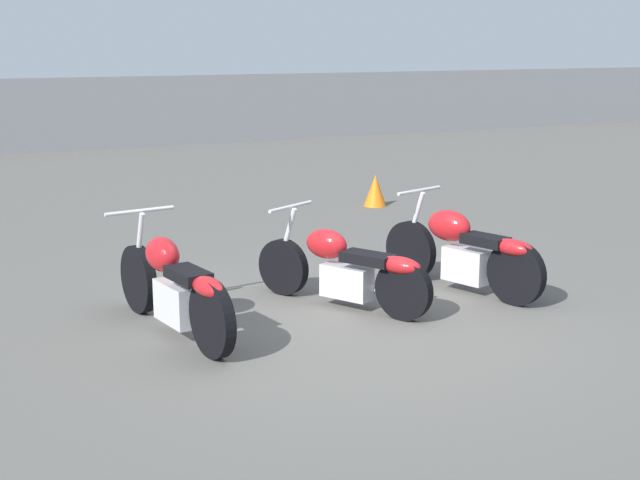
{
  "coord_description": "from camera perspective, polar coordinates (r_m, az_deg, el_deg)",
  "views": [
    {
      "loc": [
        -3.67,
        -6.82,
        2.56
      ],
      "look_at": [
        0.0,
        0.77,
        0.65
      ],
      "focal_mm": 50.0,
      "sensor_mm": 36.0,
      "label": 1
    }
  ],
  "objects": [
    {
      "name": "fence_back",
      "position": [
        21.59,
        -16.07,
        7.71
      ],
      "size": [
        40.0,
        0.04,
        1.7
      ],
      "color": "gray",
      "rests_on": "ground_plane"
    },
    {
      "name": "motorcycle_slot_0",
      "position": [
        7.92,
        -9.29,
        -3.02
      ],
      "size": [
        0.67,
        2.15,
        1.02
      ],
      "rotation": [
        0.0,
        0.0,
        0.15
      ],
      "color": "black",
      "rests_on": "ground_plane"
    },
    {
      "name": "ground_plane",
      "position": [
        8.16,
        2.37,
        -5.54
      ],
      "size": [
        60.0,
        60.0,
        0.0
      ],
      "primitive_type": "plane",
      "color": "#5B5954"
    },
    {
      "name": "traffic_cone_near",
      "position": [
        13.97,
        3.56,
        3.18
      ],
      "size": [
        0.35,
        0.35,
        0.49
      ],
      "color": "orange",
      "rests_on": "ground_plane"
    },
    {
      "name": "motorcycle_slot_2",
      "position": [
        9.26,
        9.18,
        -0.68
      ],
      "size": [
        0.85,
        1.93,
        1.0
      ],
      "rotation": [
        0.0,
        0.0,
        0.31
      ],
      "color": "black",
      "rests_on": "ground_plane"
    },
    {
      "name": "motorcycle_slot_1",
      "position": [
        8.61,
        1.65,
        -1.85
      ],
      "size": [
        1.1,
        1.82,
        0.94
      ],
      "rotation": [
        0.0,
        0.0,
        0.49
      ],
      "color": "black",
      "rests_on": "ground_plane"
    }
  ]
}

